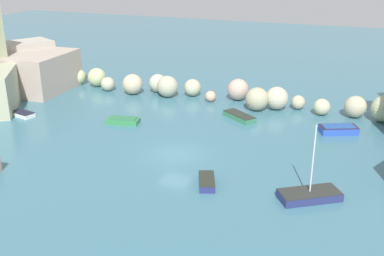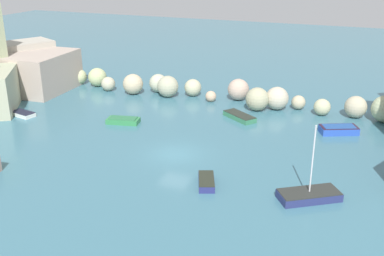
{
  "view_description": "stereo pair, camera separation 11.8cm",
  "coord_description": "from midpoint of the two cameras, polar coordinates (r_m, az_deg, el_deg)",
  "views": [
    {
      "loc": [
        14.29,
        -32.35,
        15.79
      ],
      "look_at": [
        0.0,
        3.83,
        1.0
      ],
      "focal_mm": 43.22,
      "sensor_mm": 36.0,
      "label": 1
    },
    {
      "loc": [
        14.4,
        -32.31,
        15.79
      ],
      "look_at": [
        0.0,
        3.83,
        1.0
      ],
      "focal_mm": 43.22,
      "sensor_mm": 36.0,
      "label": 2
    }
  ],
  "objects": [
    {
      "name": "channel_buoy",
      "position": [
        46.24,
        7.53,
        0.97
      ],
      "size": [
        0.47,
        0.47,
        0.47
      ],
      "primitive_type": "sphere",
      "color": "gold",
      "rests_on": "cove_water"
    },
    {
      "name": "rock_breakwater",
      "position": [
        52.12,
        3.37,
        4.47
      ],
      "size": [
        38.73,
        5.33,
        2.68
      ],
      "color": "#BABE89",
      "rests_on": "ground"
    },
    {
      "name": "moored_boat_0",
      "position": [
        32.81,
        14.19,
        -7.99
      ],
      "size": [
        4.46,
        3.81,
        5.42
      ],
      "rotation": [
        0.0,
        0.0,
        3.74
      ],
      "color": "navy",
      "rests_on": "cove_water"
    },
    {
      "name": "moored_boat_3",
      "position": [
        45.18,
        17.56,
        -0.15
      ],
      "size": [
        3.79,
        2.89,
        0.71
      ],
      "rotation": [
        0.0,
        0.0,
        3.58
      ],
      "color": "blue",
      "rests_on": "cove_water"
    },
    {
      "name": "moored_boat_6",
      "position": [
        50.74,
        -20.24,
        1.63
      ],
      "size": [
        2.78,
        1.77,
        0.46
      ],
      "rotation": [
        0.0,
        0.0,
        2.93
      ],
      "color": "white",
      "rests_on": "cove_water"
    },
    {
      "name": "moored_boat_1",
      "position": [
        47.03,
        5.79,
        1.43
      ],
      "size": [
        3.87,
        3.32,
        0.53
      ],
      "rotation": [
        0.0,
        0.0,
        2.52
      ],
      "color": "#367B55",
      "rests_on": "cove_water"
    },
    {
      "name": "moored_boat_4",
      "position": [
        33.71,
        1.74,
        -6.61
      ],
      "size": [
        2.02,
        2.88,
        0.54
      ],
      "rotation": [
        0.0,
        0.0,
        5.09
      ],
      "color": "navy",
      "rests_on": "cove_water"
    },
    {
      "name": "moored_boat_2",
      "position": [
        46.16,
        -8.59,
        0.92
      ],
      "size": [
        3.4,
        2.08,
        0.54
      ],
      "rotation": [
        0.0,
        0.0,
        0.2
      ],
      "color": "#328349",
      "rests_on": "cove_water"
    },
    {
      "name": "cove_water",
      "position": [
        38.74,
        -2.17,
        -3.26
      ],
      "size": [
        160.0,
        160.0,
        0.0
      ],
      "primitive_type": "plane",
      "color": "#3C6E7F",
      "rests_on": "ground"
    }
  ]
}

